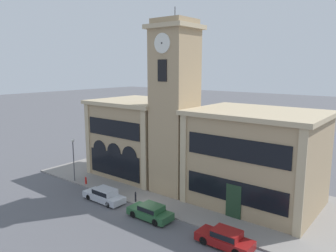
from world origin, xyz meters
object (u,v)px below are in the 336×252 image
object	(u,v)px
bollard	(136,197)
fire_hydrant	(86,181)
parked_car_mid	(150,211)
parked_car_near	(104,195)
parked_car_far	(225,238)
street_lamp	(73,153)

from	to	relation	value
bollard	fire_hydrant	bearing A→B (deg)	179.49
parked_car_mid	bollard	bearing A→B (deg)	-26.18
bollard	parked_car_near	bearing A→B (deg)	-147.62
parked_car_far	bollard	world-z (taller)	parked_car_far
parked_car_near	fire_hydrant	bearing A→B (deg)	-18.75
parked_car_near	fire_hydrant	distance (m)	5.77
parked_car_far	fire_hydrant	world-z (taller)	parked_car_far
parked_car_mid	parked_car_far	xyz separation A→B (m)	(7.75, 0.00, 0.03)
parked_car_near	bollard	xyz separation A→B (m)	(2.79, 1.77, -0.07)
parked_car_mid	fire_hydrant	bearing A→B (deg)	-8.92
parked_car_mid	street_lamp	bearing A→B (deg)	-7.09
parked_car_mid	parked_car_far	size ratio (longest dim) A/B	0.96
parked_car_near	parked_car_mid	world-z (taller)	parked_car_near
parked_car_mid	bollard	size ratio (longest dim) A/B	4.10
parked_car_near	street_lamp	size ratio (longest dim) A/B	0.93
street_lamp	fire_hydrant	xyz separation A→B (m)	(2.02, 0.14, -3.05)
parked_car_far	bollard	distance (m)	11.51
parked_car_mid	street_lamp	xyz separation A→B (m)	(-13.90, 1.71, 2.90)
parked_car_near	street_lamp	world-z (taller)	street_lamp
street_lamp	bollard	bearing A→B (deg)	0.36
parked_car_near	parked_car_far	bearing A→B (deg)	179.91
parked_car_mid	parked_car_near	bearing A→B (deg)	-0.09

